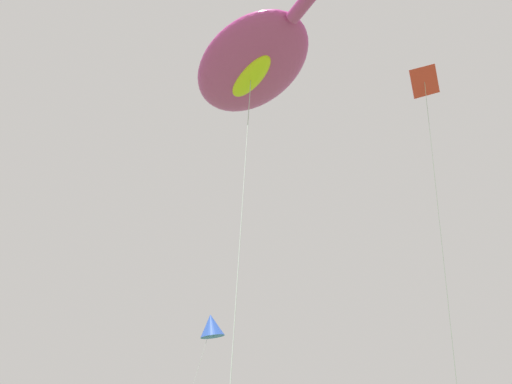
# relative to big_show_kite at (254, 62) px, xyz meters

# --- Properties ---
(big_show_kite) EXTENTS (5.68, 10.17, 16.42)m
(big_show_kite) POSITION_rel_big_show_kite_xyz_m (0.00, 0.00, 0.00)
(big_show_kite) COLOR #CC3899
(big_show_kite) RESTS_ON ground
(small_kite_tiny_distant) EXTENTS (4.31, 1.25, 11.16)m
(small_kite_tiny_distant) POSITION_rel_big_show_kite_xyz_m (8.49, 9.64, -5.29)
(small_kite_tiny_distant) COLOR blue
(small_kite_tiny_distant) RESTS_ON ground
(small_kite_box_yellow) EXTENTS (3.22, 2.99, 17.21)m
(small_kite_box_yellow) POSITION_rel_big_show_kite_xyz_m (5.67, -3.91, 0.18)
(small_kite_box_yellow) COLOR red
(small_kite_box_yellow) RESTS_ON ground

